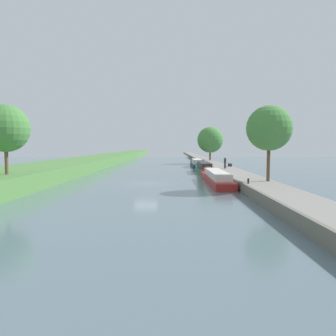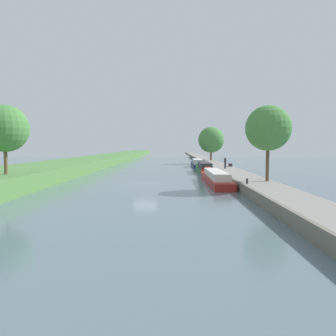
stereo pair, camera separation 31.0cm
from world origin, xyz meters
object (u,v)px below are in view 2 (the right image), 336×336
Objects in this scene: narrowboat_red at (215,177)px; narrowboat_green at (204,168)px; narrowboat_navy at (197,164)px; person_walking at (225,162)px; park_bench at (230,164)px; mooring_bollard_far at (204,160)px; mooring_bollard_near at (247,181)px.

narrowboat_red is 1.31× the size of narrowboat_green.
person_walking is (2.91, -16.19, 1.08)m from narrowboat_navy.
person_walking reaches higher than park_bench.
park_bench is at bearing -80.91° from mooring_bollard_far.
mooring_bollard_near is 0.30× the size of park_bench.
narrowboat_green is 25.99× the size of mooring_bollard_far.
narrowboat_green is 7.04× the size of person_walking.
mooring_bollard_far is (1.70, 17.64, 0.40)m from narrowboat_green.
narrowboat_red is 34.10× the size of mooring_bollard_near.
park_bench is (2.60, -16.28, 0.12)m from mooring_bollard_far.
narrowboat_navy reaches higher than narrowboat_red.
mooring_bollard_near is 39.42m from mooring_bollard_far.
person_walking is at bearing -50.03° from narrowboat_green.
narrowboat_green is 7.80× the size of park_bench.
narrowboat_green is at bearing 89.69° from narrowboat_red.
narrowboat_navy is 24.57× the size of mooring_bollard_far.
narrowboat_green is at bearing 129.97° from person_walking.
mooring_bollard_far is 16.49m from park_bench.
person_walking reaches higher than narrowboat_navy.
mooring_bollard_far is at bearing 90.00° from mooring_bollard_near.
park_bench is (1.55, 4.64, -0.53)m from person_walking.
narrowboat_red reaches higher than park_bench.
narrowboat_navy is 34.73m from mooring_bollard_near.
mooring_bollard_far is at bearing 99.09° from park_bench.
narrowboat_navy is 24.57× the size of mooring_bollard_near.
narrowboat_green is at bearing -162.50° from park_bench.
person_walking is at bearing -87.11° from mooring_bollard_far.
person_walking is (2.83, 10.35, 1.11)m from narrowboat_red.
narrowboat_navy is at bearing 90.18° from narrowboat_red.
park_bench is at bearing 73.72° from narrowboat_red.
narrowboat_navy is (-0.16, 12.90, -0.03)m from narrowboat_green.
mooring_bollard_far is at bearing 68.60° from narrowboat_navy.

